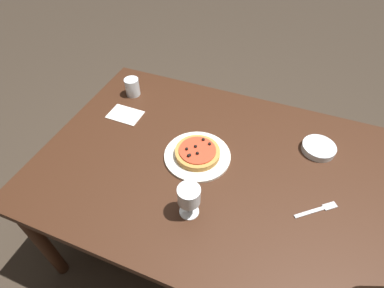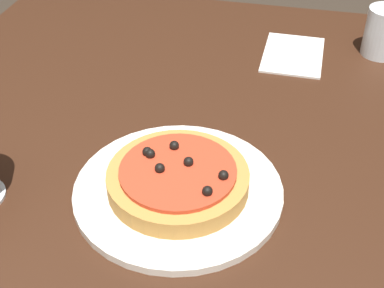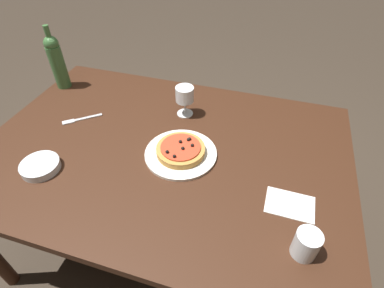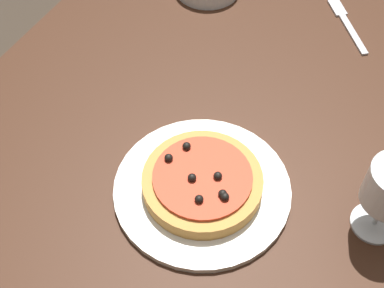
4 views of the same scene
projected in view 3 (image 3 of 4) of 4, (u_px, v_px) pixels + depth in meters
name	position (u px, v px, depth m)	size (l,w,h in m)	color
ground_plane	(171.00, 238.00, 1.72)	(14.00, 14.00, 0.00)	#382D23
dining_table	(164.00, 160.00, 1.30)	(1.52, 1.05, 0.71)	#381E11
dinner_plate	(181.00, 154.00, 1.21)	(0.29, 0.29, 0.01)	white
pizza	(181.00, 150.00, 1.20)	(0.20, 0.20, 0.04)	#BC843D
wine_glass	(185.00, 95.00, 1.36)	(0.08, 0.08, 0.14)	silver
wine_bottle	(57.00, 61.00, 1.52)	(0.07, 0.07, 0.33)	#3D6B38
water_cup	(306.00, 244.00, 0.87)	(0.08, 0.08, 0.10)	silver
side_bowl	(40.00, 166.00, 1.15)	(0.15, 0.15, 0.03)	silver
fork	(80.00, 119.00, 1.39)	(0.15, 0.13, 0.00)	#B7B7BC
paper_napkin	(290.00, 205.00, 1.03)	(0.17, 0.12, 0.00)	silver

